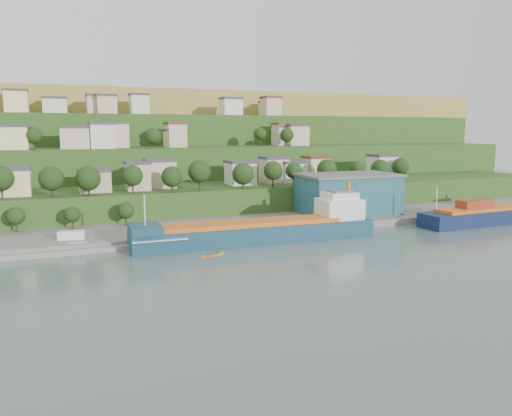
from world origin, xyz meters
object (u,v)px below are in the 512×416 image
caravan (71,237)px  kayak_orange (209,255)px  cargo_ship_far (502,214)px  warehouse (348,193)px  cargo_ship_near (264,231)px

caravan → kayak_orange: bearing=-25.1°
caravan → kayak_orange: 35.80m
cargo_ship_far → caravan: size_ratio=9.07×
warehouse → caravan: (-84.03, -7.98, -5.79)m
caravan → kayak_orange: (28.60, -21.40, -2.38)m
warehouse → caravan: bearing=-172.5°
kayak_orange → cargo_ship_near: bearing=39.4°
cargo_ship_near → cargo_ship_far: 80.09m
caravan → warehouse: bearing=17.2°
cargo_ship_far → kayak_orange: cargo_ship_far is taller
cargo_ship_far → warehouse: bearing=150.4°
caravan → kayak_orange: size_ratio=1.71×
cargo_ship_far → warehouse: (-42.42, 22.11, 6.04)m
cargo_ship_far → caravan: 127.24m
cargo_ship_near → kayak_orange: (-17.80, -9.78, -2.35)m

